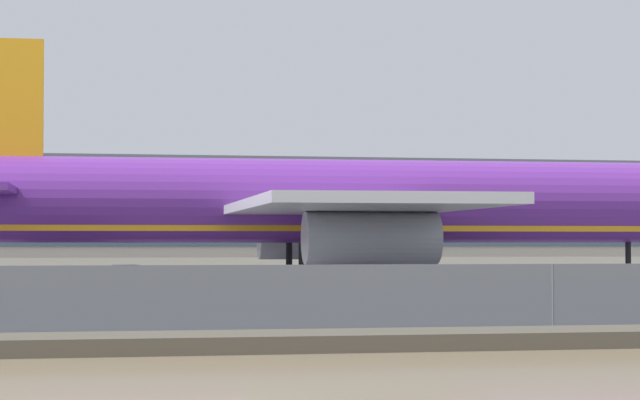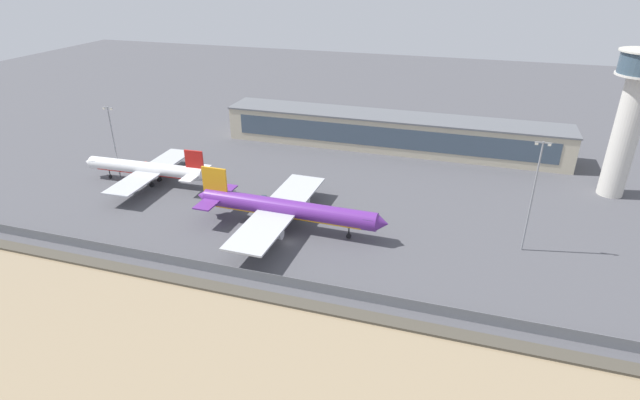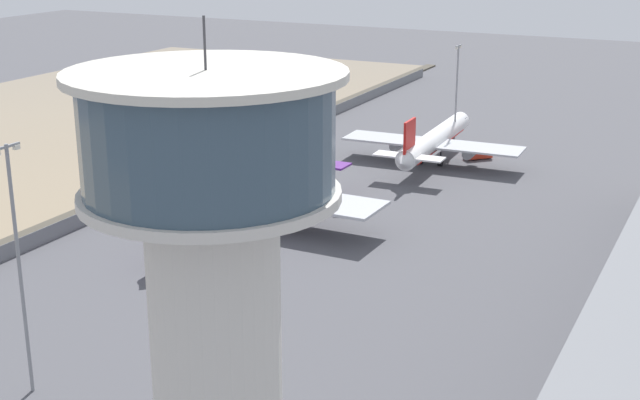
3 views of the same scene
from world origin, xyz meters
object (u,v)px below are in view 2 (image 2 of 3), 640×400
at_px(baggage_tug, 264,200).
at_px(apron_light_mast_apron_west, 113,139).
at_px(cargo_jet_purple, 285,209).
at_px(apron_light_mast_apron_east, 533,193).
at_px(control_tower, 632,110).
at_px(passenger_jet_white_red, 148,169).
at_px(ops_van, 145,168).

relative_size(baggage_tug, apron_light_mast_apron_west, 0.17).
relative_size(cargo_jet_purple, apron_light_mast_apron_east, 1.90).
bearing_deg(apron_light_mast_apron_east, cargo_jet_purple, -173.23).
bearing_deg(control_tower, apron_light_mast_apron_east, -122.53).
height_order(passenger_jet_white_red, apron_light_mast_apron_east, apron_light_mast_apron_east).
relative_size(passenger_jet_white_red, apron_light_mast_apron_west, 1.88).
xyz_separation_m(control_tower, apron_light_mast_apron_west, (-134.17, -30.55, -11.47)).
bearing_deg(apron_light_mast_apron_east, apron_light_mast_apron_west, 176.18).
distance_m(ops_van, apron_light_mast_apron_west, 12.98).
distance_m(passenger_jet_white_red, control_tower, 129.03).
xyz_separation_m(cargo_jet_purple, ops_van, (-52.81, 19.99, -3.76)).
height_order(ops_van, apron_light_mast_apron_east, apron_light_mast_apron_east).
bearing_deg(cargo_jet_purple, control_tower, 29.73).
relative_size(apron_light_mast_apron_west, apron_light_mast_apron_east, 0.85).
distance_m(passenger_jet_white_red, baggage_tug, 36.30).
distance_m(passenger_jet_white_red, apron_light_mast_apron_west, 12.89).
height_order(baggage_tug, control_tower, control_tower).
xyz_separation_m(baggage_tug, ops_van, (-42.53, 8.93, 0.47)).
bearing_deg(apron_light_mast_apron_east, baggage_tug, 175.73).
bearing_deg(baggage_tug, apron_light_mast_apron_east, -4.27).
distance_m(cargo_jet_purple, passenger_jet_white_red, 48.15).
bearing_deg(passenger_jet_white_red, apron_light_mast_apron_east, -3.85).
height_order(ops_van, apron_light_mast_apron_west, apron_light_mast_apron_west).
xyz_separation_m(passenger_jet_white_red, baggage_tug, (36.07, -1.97, -3.53)).
distance_m(baggage_tug, control_tower, 96.41).
xyz_separation_m(cargo_jet_purple, baggage_tug, (-10.28, 11.05, -4.23)).
height_order(apron_light_mast_apron_west, apron_light_mast_apron_east, apron_light_mast_apron_east).
bearing_deg(control_tower, ops_van, -169.46).
xyz_separation_m(passenger_jet_white_red, apron_light_mast_apron_east, (99.58, -6.70, 9.51)).
distance_m(cargo_jet_purple, baggage_tug, 15.68).
height_order(passenger_jet_white_red, baggage_tug, passenger_jet_white_red).
relative_size(passenger_jet_white_red, ops_van, 7.68).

